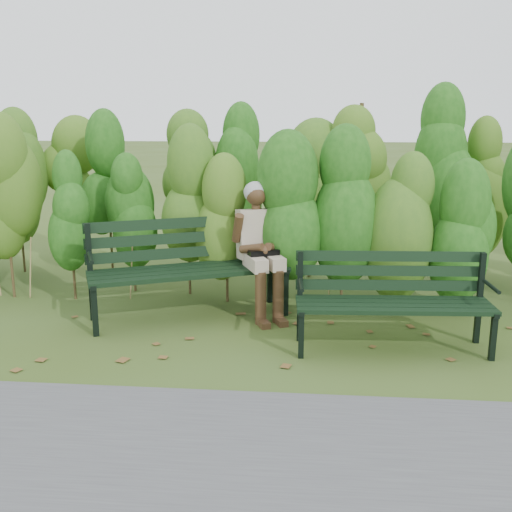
{
  "coord_description": "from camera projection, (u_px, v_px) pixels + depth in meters",
  "views": [
    {
      "loc": [
        0.49,
        -5.04,
        2.04
      ],
      "look_at": [
        0.0,
        0.35,
        0.75
      ],
      "focal_mm": 42.0,
      "sensor_mm": 36.0,
      "label": 1
    }
  ],
  "objects": [
    {
      "name": "ground",
      "position": [
        253.0,
        346.0,
        5.4
      ],
      "size": [
        80.0,
        80.0,
        0.0
      ],
      "primitive_type": "plane",
      "color": "#3B4E17"
    },
    {
      "name": "footpath",
      "position": [
        214.0,
        496.0,
        3.27
      ],
      "size": [
        60.0,
        2.5,
        0.01
      ],
      "primitive_type": "cube",
      "color": "#474749",
      "rests_on": "ground"
    },
    {
      "name": "hedge_band",
      "position": [
        268.0,
        183.0,
        6.91
      ],
      "size": [
        11.04,
        1.67,
        2.42
      ],
      "color": "#47381E",
      "rests_on": "ground"
    },
    {
      "name": "leaf_litter",
      "position": [
        244.0,
        344.0,
        5.44
      ],
      "size": [
        5.82,
        2.18,
        0.01
      ],
      "color": "brown",
      "rests_on": "ground"
    },
    {
      "name": "bench_left",
      "position": [
        187.0,
        260.0,
        6.11
      ],
      "size": [
        2.08,
        1.38,
        1.0
      ],
      "color": "black",
      "rests_on": "ground"
    },
    {
      "name": "bench_right",
      "position": [
        392.0,
        293.0,
        5.28
      ],
      "size": [
        1.72,
        0.65,
        0.85
      ],
      "color": "black",
      "rests_on": "ground"
    },
    {
      "name": "seated_woman",
      "position": [
        260.0,
        240.0,
        6.1
      ],
      "size": [
        0.63,
        0.83,
        1.37
      ],
      "color": "#B4A88A",
      "rests_on": "ground"
    }
  ]
}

